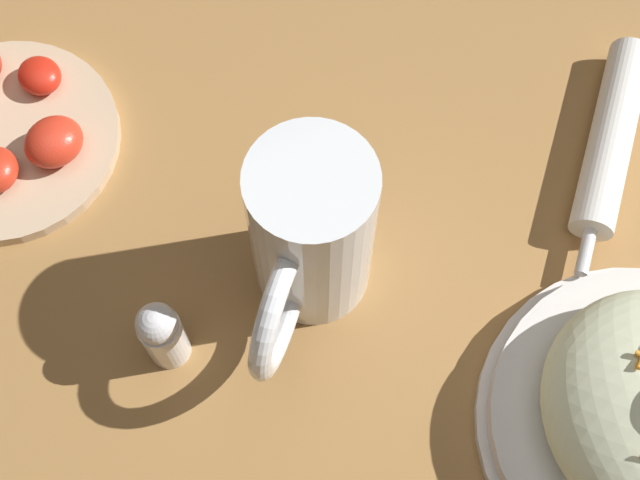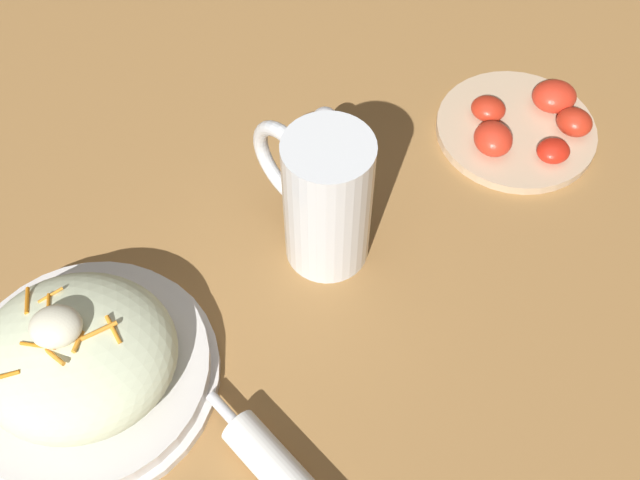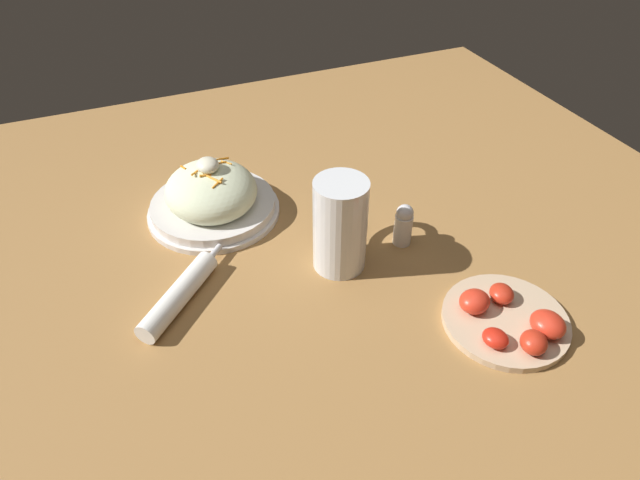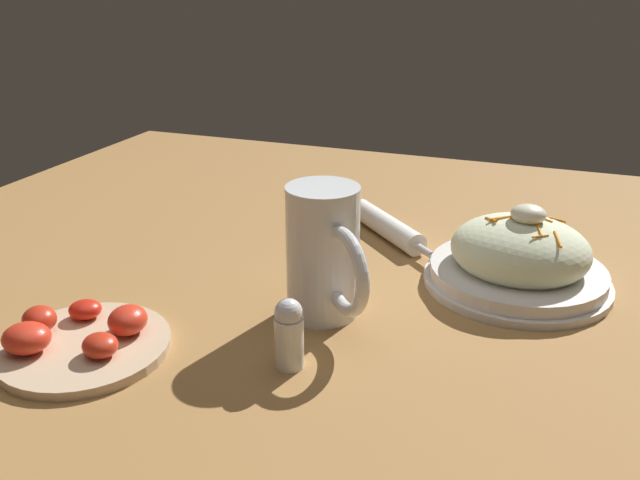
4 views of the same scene
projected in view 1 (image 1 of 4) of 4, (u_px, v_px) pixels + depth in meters
The scene contains 5 objects.
ground_plane at pixel (313, 272), 0.66m from camera, with size 1.43×1.43×0.00m, color #9E703D.
beer_mug at pixel (309, 237), 0.60m from camera, with size 0.12×0.12×0.15m.
napkin_roll at pixel (611, 139), 0.68m from camera, with size 0.16×0.16×0.03m.
tomato_plate at pixel (2, 129), 0.69m from camera, with size 0.18×0.18×0.04m.
salt_shaker at pixel (162, 334), 0.60m from camera, with size 0.03×0.03×0.08m.
Camera 1 is at (0.21, -0.10, 0.62)m, focal length 50.09 mm.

